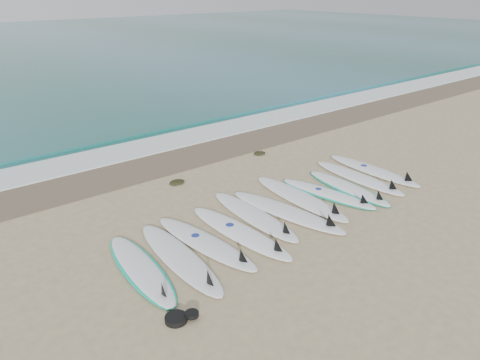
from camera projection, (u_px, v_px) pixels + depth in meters
ground at (282, 212)px, 9.71m from camera, size 120.00×120.00×0.00m
wet_sand_band at (176, 159)px, 12.63m from camera, size 120.00×1.80×0.01m
foam_band at (151, 146)px, 13.62m from camera, size 120.00×1.40×0.04m
wave_crest at (127, 133)px, 14.68m from camera, size 120.00×1.00×0.10m
surfboard_0 at (142, 269)px, 7.67m from camera, size 0.89×2.55×0.32m
surfboard_1 at (181, 259)px, 7.94m from camera, size 0.82×2.80×0.35m
surfboard_2 at (207, 243)px, 8.41m from camera, size 0.78×2.68×0.34m
surfboard_3 at (242, 233)px, 8.77m from camera, size 0.66×2.75×0.35m
surfboard_4 at (256, 216)px, 9.40m from camera, size 0.75×2.74×0.35m
surfboard_5 at (289, 212)px, 9.56m from camera, size 0.98×2.91×0.36m
surfboard_6 at (302, 198)px, 10.17m from camera, size 0.81×2.93×0.37m
surfboard_7 at (329, 194)px, 10.45m from camera, size 0.93×2.49×0.31m
surfboard_8 at (349, 188)px, 10.74m from camera, size 0.81×2.51×0.31m
surfboard_9 at (360, 178)px, 11.26m from camera, size 0.73×2.72×0.34m
surfboard_10 at (375, 171)px, 11.70m from camera, size 0.67×2.76×0.35m
seaweed_near at (177, 182)px, 11.07m from camera, size 0.38×0.30×0.07m
seaweed_far at (260, 153)px, 12.99m from camera, size 0.36×0.28×0.07m
leash_coil at (180, 318)px, 6.55m from camera, size 0.46×0.36×0.11m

